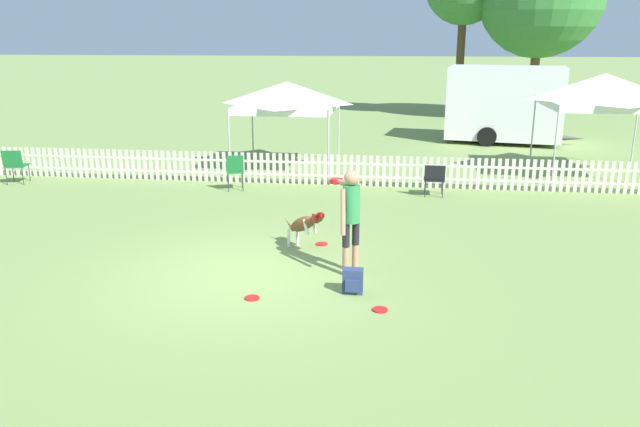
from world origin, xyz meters
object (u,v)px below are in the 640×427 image
(folding_chair_green_right, at_px, (235,169))
(canopy_tent_main, at_px, (604,91))
(handler_person, at_px, (350,209))
(backpack_on_grass, at_px, (353,281))
(equipment_trailer, at_px, (505,103))
(frisbee_near_handler, at_px, (322,244))
(folding_chair_center, at_px, (434,177))
(canopy_tent_secondary, at_px, (287,96))
(frisbee_near_dog, at_px, (380,310))
(frisbee_midfield, at_px, (252,298))
(leaping_dog, at_px, (304,224))
(folding_chair_blue_left, at_px, (15,163))

(folding_chair_green_right, xyz_separation_m, canopy_tent_main, (9.48, 2.99, 1.79))
(handler_person, xyz_separation_m, folding_chair_green_right, (-3.33, 5.31, -0.54))
(backpack_on_grass, relative_size, equipment_trailer, 0.08)
(frisbee_near_handler, xyz_separation_m, folding_chair_green_right, (-2.70, 3.94, 0.54))
(folding_chair_center, distance_m, canopy_tent_secondary, 5.21)
(folding_chair_green_right, bearing_deg, canopy_tent_main, -179.97)
(handler_person, xyz_separation_m, canopy_tent_main, (6.15, 8.30, 1.26))
(frisbee_near_dog, distance_m, canopy_tent_secondary, 10.22)
(frisbee_midfield, bearing_deg, frisbee_near_dog, -5.04)
(folding_chair_green_right, bearing_deg, equipment_trailer, -149.57)
(handler_person, height_order, folding_chair_center, handler_person)
(backpack_on_grass, height_order, canopy_tent_main, canopy_tent_main)
(leaping_dog, xyz_separation_m, frisbee_midfield, (-0.44, -2.21, -0.51))
(handler_person, xyz_separation_m, folding_chair_center, (1.60, 5.36, -0.62))
(backpack_on_grass, bearing_deg, handler_person, 98.36)
(frisbee_midfield, distance_m, canopy_tent_secondary, 9.66)
(backpack_on_grass, distance_m, folding_chair_blue_left, 11.21)
(canopy_tent_secondary, bearing_deg, leaping_dog, -77.37)
(equipment_trailer, bearing_deg, canopy_tent_main, -63.26)
(leaping_dog, bearing_deg, folding_chair_center, -162.58)
(frisbee_midfield, xyz_separation_m, folding_chair_green_right, (-1.99, 6.56, 0.54))
(frisbee_midfield, height_order, canopy_tent_secondary, canopy_tent_secondary)
(leaping_dog, relative_size, canopy_tent_secondary, 0.35)
(frisbee_near_dog, bearing_deg, handler_person, 111.64)
(backpack_on_grass, bearing_deg, folding_chair_blue_left, 146.88)
(leaping_dog, height_order, frisbee_midfield, leaping_dog)
(handler_person, xyz_separation_m, frisbee_near_handler, (-0.63, 1.37, -1.08))
(frisbee_near_dog, xyz_separation_m, canopy_tent_main, (5.59, 9.72, 2.34))
(handler_person, distance_m, leaping_dog, 1.44)
(equipment_trailer, bearing_deg, leaping_dog, -102.26)
(canopy_tent_main, bearing_deg, leaping_dog, -133.84)
(frisbee_midfield, height_order, folding_chair_blue_left, folding_chair_blue_left)
(leaping_dog, distance_m, frisbee_near_dog, 2.84)
(leaping_dog, bearing_deg, frisbee_near_handler, -165.95)
(folding_chair_center, bearing_deg, leaping_dog, 60.92)
(canopy_tent_main, bearing_deg, handler_person, -126.53)
(handler_person, xyz_separation_m, equipment_trailer, (4.47, 13.96, 0.34))
(frisbee_near_handler, height_order, folding_chair_center, folding_chair_center)
(leaping_dog, distance_m, equipment_trailer, 14.10)
(folding_chair_center, bearing_deg, frisbee_midfield, 66.58)
(frisbee_midfield, bearing_deg, folding_chair_green_right, 106.90)
(folding_chair_green_right, relative_size, equipment_trailer, 0.19)
(leaping_dog, bearing_deg, frisbee_midfield, 35.89)
(folding_chair_green_right, bearing_deg, folding_chair_blue_left, -17.27)
(handler_person, height_order, frisbee_near_dog, handler_person)
(frisbee_near_dog, height_order, frisbee_midfield, same)
(frisbee_near_dog, bearing_deg, equipment_trailer, 75.73)
(frisbee_midfield, relative_size, folding_chair_center, 0.28)
(frisbee_near_handler, xyz_separation_m, backpack_on_grass, (0.76, -2.21, 0.18))
(frisbee_midfield, distance_m, backpack_on_grass, 1.53)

